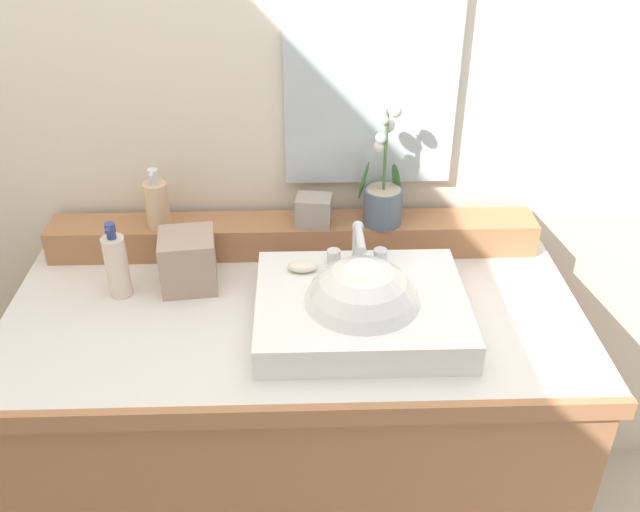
% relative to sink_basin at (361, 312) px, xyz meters
% --- Properties ---
extents(wall_back, '(3.21, 0.20, 2.67)m').
position_rel_sink_basin_xyz_m(wall_back, '(-0.15, 0.51, 0.43)').
color(wall_back, silver).
rests_on(wall_back, ground).
extents(vanity_cabinet, '(1.33, 0.67, 0.88)m').
position_rel_sink_basin_xyz_m(vanity_cabinet, '(-0.15, 0.07, -0.47)').
color(vanity_cabinet, '#A76D46').
rests_on(vanity_cabinet, ground).
extents(back_ledge, '(1.26, 0.12, 0.09)m').
position_rel_sink_basin_xyz_m(back_ledge, '(-0.15, 0.33, 0.01)').
color(back_ledge, '#A76D46').
rests_on(back_ledge, vanity_cabinet).
extents(sink_basin, '(0.47, 0.38, 0.29)m').
position_rel_sink_basin_xyz_m(sink_basin, '(0.00, 0.00, 0.00)').
color(sink_basin, white).
rests_on(sink_basin, vanity_cabinet).
extents(soap_bar, '(0.07, 0.04, 0.02)m').
position_rel_sink_basin_xyz_m(soap_bar, '(-0.13, 0.12, 0.05)').
color(soap_bar, silver).
rests_on(soap_bar, sink_basin).
extents(potted_plant, '(0.12, 0.10, 0.32)m').
position_rel_sink_basin_xyz_m(potted_plant, '(0.08, 0.31, 0.13)').
color(potted_plant, '#505D6E').
rests_on(potted_plant, back_ledge).
extents(soap_dispenser, '(0.06, 0.06, 0.16)m').
position_rel_sink_basin_xyz_m(soap_dispenser, '(-0.49, 0.31, 0.12)').
color(soap_dispenser, '#DAB486').
rests_on(soap_dispenser, back_ledge).
extents(trinket_box, '(0.10, 0.08, 0.08)m').
position_rel_sink_basin_xyz_m(trinket_box, '(-0.10, 0.31, 0.09)').
color(trinket_box, gray).
rests_on(trinket_box, back_ledge).
extents(lotion_bottle, '(0.05, 0.06, 0.19)m').
position_rel_sink_basin_xyz_m(lotion_bottle, '(-0.56, 0.14, 0.05)').
color(lotion_bottle, beige).
rests_on(lotion_bottle, vanity_cabinet).
extents(tissue_box, '(0.14, 0.14, 0.14)m').
position_rel_sink_basin_xyz_m(tissue_box, '(-0.40, 0.17, 0.03)').
color(tissue_box, tan).
rests_on(tissue_box, vanity_cabinet).
extents(mirror, '(0.42, 0.02, 0.50)m').
position_rel_sink_basin_xyz_m(mirror, '(0.04, 0.40, 0.38)').
color(mirror, silver).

